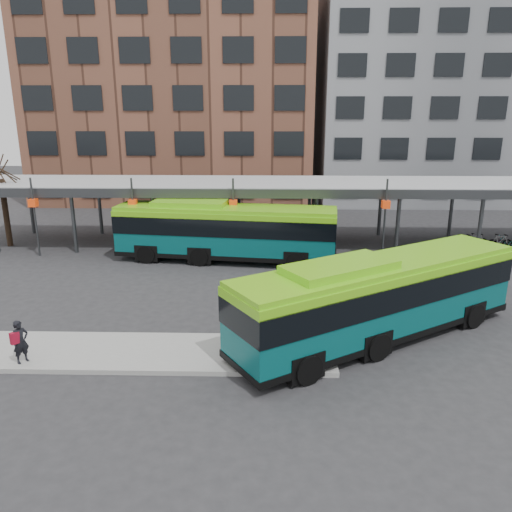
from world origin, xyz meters
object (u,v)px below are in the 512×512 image
at_px(bus_front, 379,296).
at_px(pedestrian, 20,341).
at_px(tree, 5,209).
at_px(bus_rear, 225,230).

relative_size(bus_front, pedestrian, 7.72).
bearing_deg(pedestrian, tree, 65.36).
distance_m(bus_rear, pedestrian, 14.36).
height_order(bus_front, pedestrian, bus_front).
distance_m(tree, bus_rear, 14.84).
bearing_deg(bus_rear, bus_front, -49.52).
relative_size(bus_rear, pedestrian, 8.46).
relative_size(tree, pedestrian, 3.61).
distance_m(bus_front, bus_rear, 12.53).
xyz_separation_m(tree, pedestrian, (8.52, -15.99, -1.47)).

